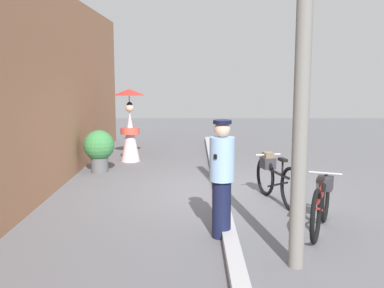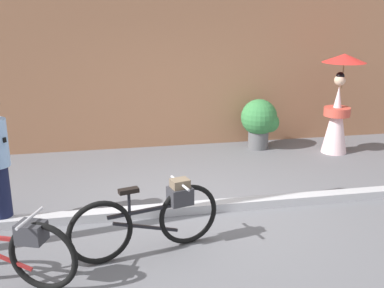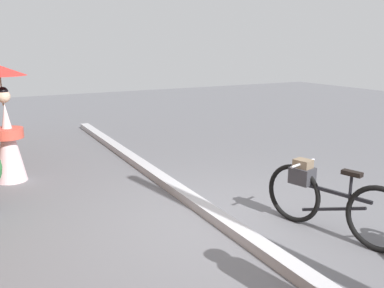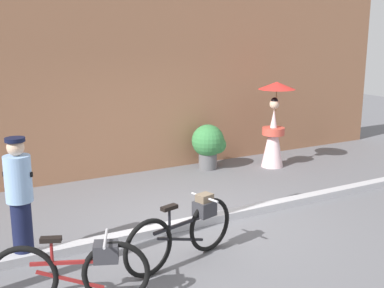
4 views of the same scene
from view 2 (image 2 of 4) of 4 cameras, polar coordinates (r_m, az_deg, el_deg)
ground_plane at (r=6.59m, az=0.24°, el=-8.14°), size 30.00×30.00×0.00m
building_wall at (r=9.31m, az=-3.85°, el=11.74°), size 14.00×0.40×3.93m
sidewalk_curb at (r=6.56m, az=0.24°, el=-7.66°), size 14.00×0.20×0.12m
bicycle_near_officer at (r=5.20m, az=-21.80°, el=-11.55°), size 1.61×0.73×0.82m
bicycle_far_side at (r=5.45m, az=-4.77°, el=-8.69°), size 1.76×0.60×0.83m
person_with_parasol at (r=9.28m, az=17.17°, el=4.60°), size 0.80×0.80×1.87m
potted_plant_by_door at (r=9.29m, az=8.20°, el=2.81°), size 0.72×0.70×0.97m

